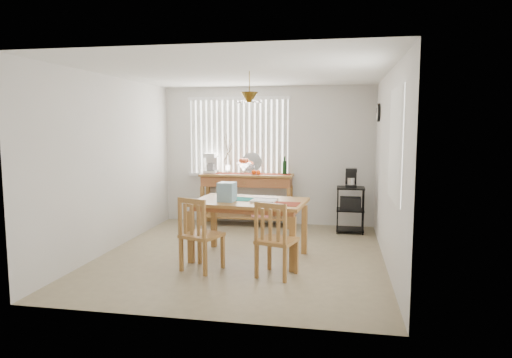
% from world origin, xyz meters
% --- Properties ---
extents(ground, '(4.00, 4.50, 0.01)m').
position_xyz_m(ground, '(0.00, 0.00, -0.01)').
color(ground, gray).
extents(room_shell, '(4.20, 4.70, 2.70)m').
position_xyz_m(room_shell, '(0.00, 0.02, 1.69)').
color(room_shell, silver).
rests_on(room_shell, ground).
extents(sideboard, '(1.73, 0.49, 0.97)m').
position_xyz_m(sideboard, '(-0.33, 1.99, 0.73)').
color(sideboard, '#9F6E36').
rests_on(sideboard, ground).
extents(sideboard_items, '(1.64, 0.41, 0.74)m').
position_xyz_m(sideboard_items, '(-0.62, 2.00, 1.13)').
color(sideboard_items, maroon).
rests_on(sideboard_items, sideboard).
extents(wire_cart, '(0.47, 0.38, 0.80)m').
position_xyz_m(wire_cart, '(1.56, 1.73, 0.48)').
color(wire_cart, black).
rests_on(wire_cart, ground).
extents(cart_items, '(0.19, 0.23, 0.33)m').
position_xyz_m(cart_items, '(1.56, 1.74, 0.96)').
color(cart_items, black).
rests_on(cart_items, wire_cart).
extents(dining_table, '(1.63, 1.14, 0.83)m').
position_xyz_m(dining_table, '(0.13, -0.12, 0.73)').
color(dining_table, '#9F6E36').
rests_on(dining_table, ground).
extents(table_items, '(1.18, 0.66, 0.26)m').
position_xyz_m(table_items, '(-0.03, -0.24, 0.93)').
color(table_items, '#147167').
rests_on(table_items, dining_table).
extents(chair_left, '(0.57, 0.57, 0.97)m').
position_xyz_m(chair_left, '(-0.39, -0.79, 0.47)').
color(chair_left, '#9F6E36').
rests_on(chair_left, ground).
extents(chair_right, '(0.54, 0.54, 0.95)m').
position_xyz_m(chair_right, '(0.61, -0.86, 0.47)').
color(chair_right, '#9F6E36').
rests_on(chair_right, ground).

